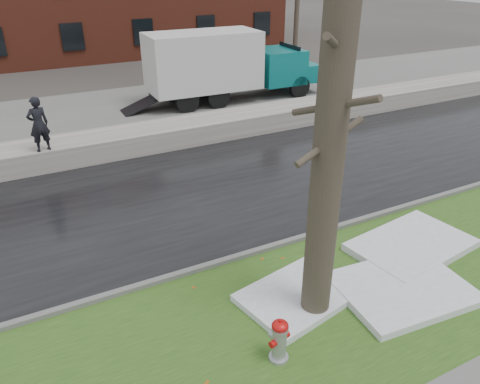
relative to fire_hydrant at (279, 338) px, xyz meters
name	(u,v)px	position (x,y,z in m)	size (l,w,h in m)	color
ground	(290,274)	(1.51, 1.95, -0.50)	(120.00, 120.00, 0.00)	#47423D
verge	(325,308)	(1.51, 0.70, -0.48)	(60.00, 4.50, 0.04)	#264818
road	(207,191)	(1.51, 6.45, -0.48)	(60.00, 7.00, 0.03)	black
parking_lot	(128,113)	(1.51, 14.95, -0.48)	(60.00, 9.00, 0.03)	slate
curb	(267,249)	(1.51, 2.95, -0.43)	(60.00, 0.15, 0.14)	slate
snowbank	(159,136)	(1.51, 10.65, -0.12)	(60.00, 1.60, 0.75)	#AAA69B
fire_hydrant	(279,338)	(0.00, 0.00, 0.00)	(0.43, 0.39, 0.86)	#9FA2A7
tree	(330,146)	(1.26, 0.71, 2.96)	(1.41, 1.67, 6.79)	brown
box_truck	(224,65)	(6.16, 14.83, 1.20)	(9.67, 2.51, 3.22)	black
worker	(38,124)	(-2.44, 10.05, 1.11)	(0.62, 0.41, 1.71)	black
snow_patch_near	(402,288)	(3.19, 0.35, -0.38)	(2.60, 2.00, 0.16)	white
snow_patch_far	(298,296)	(1.17, 1.16, -0.39)	(2.20, 1.60, 0.14)	white
snow_patch_side	(411,245)	(4.55, 1.43, -0.37)	(2.80, 1.80, 0.18)	white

